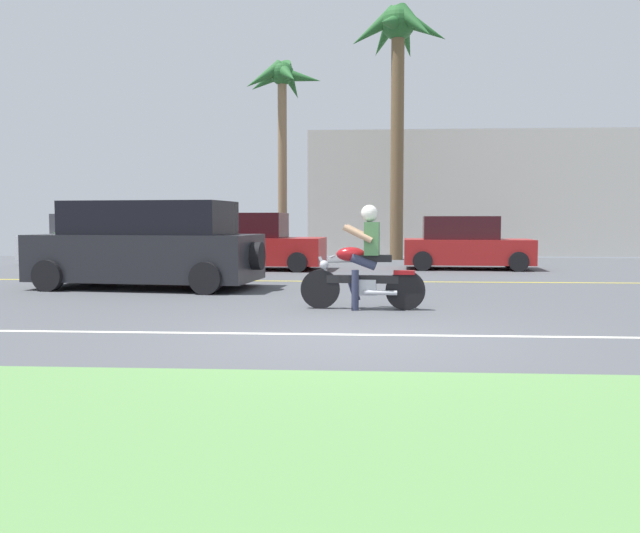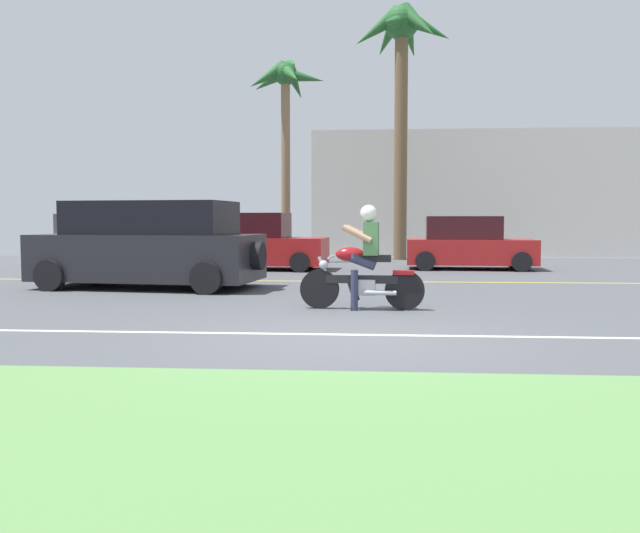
{
  "view_description": "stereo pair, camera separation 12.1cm",
  "coord_description": "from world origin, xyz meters",
  "px_view_note": "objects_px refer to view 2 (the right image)",
  "views": [
    {
      "loc": [
        0.16,
        -8.35,
        1.45
      ],
      "look_at": [
        -0.61,
        3.7,
        0.62
      ],
      "focal_mm": 38.04,
      "sensor_mm": 36.0,
      "label": 1
    },
    {
      "loc": [
        0.29,
        -8.34,
        1.45
      ],
      "look_at": [
        -0.61,
        3.7,
        0.62
      ],
      "focal_mm": 38.04,
      "sensor_mm": 36.0,
      "label": 2
    }
  ],
  "objects_px": {
    "motorcyclist": "(363,265)",
    "parked_car_2": "(468,245)",
    "palm_tree_0": "(402,51)",
    "suv_nearby": "(150,246)",
    "parked_car_1": "(252,243)",
    "palm_tree_1": "(285,96)",
    "motorcyclist_distant": "(65,254)",
    "parked_car_0": "(95,241)"
  },
  "relations": [
    {
      "from": "parked_car_1",
      "to": "palm_tree_0",
      "type": "bearing_deg",
      "value": 48.94
    },
    {
      "from": "motorcyclist",
      "to": "parked_car_2",
      "type": "xyz_separation_m",
      "value": [
        2.98,
        9.22,
        0.01
      ]
    },
    {
      "from": "parked_car_2",
      "to": "motorcyclist_distant",
      "type": "height_order",
      "value": "parked_car_2"
    },
    {
      "from": "parked_car_0",
      "to": "parked_car_1",
      "type": "distance_m",
      "value": 6.04
    },
    {
      "from": "motorcyclist_distant",
      "to": "parked_car_1",
      "type": "bearing_deg",
      "value": 30.45
    },
    {
      "from": "parked_car_0",
      "to": "palm_tree_1",
      "type": "xyz_separation_m",
      "value": [
        6.22,
        1.06,
        4.83
      ]
    },
    {
      "from": "motorcyclist",
      "to": "parked_car_2",
      "type": "bearing_deg",
      "value": 72.08
    },
    {
      "from": "suv_nearby",
      "to": "palm_tree_0",
      "type": "xyz_separation_m",
      "value": [
        5.76,
        10.73,
        6.56
      ]
    },
    {
      "from": "suv_nearby",
      "to": "palm_tree_0",
      "type": "relative_size",
      "value": 0.54
    },
    {
      "from": "suv_nearby",
      "to": "palm_tree_0",
      "type": "bearing_deg",
      "value": 61.76
    },
    {
      "from": "suv_nearby",
      "to": "parked_car_0",
      "type": "distance_m",
      "value": 8.89
    },
    {
      "from": "motorcyclist",
      "to": "parked_car_0",
      "type": "relative_size",
      "value": 0.47
    },
    {
      "from": "motorcyclist",
      "to": "palm_tree_0",
      "type": "distance_m",
      "value": 15.48
    },
    {
      "from": "motorcyclist",
      "to": "suv_nearby",
      "type": "height_order",
      "value": "suv_nearby"
    },
    {
      "from": "parked_car_1",
      "to": "parked_car_2",
      "type": "xyz_separation_m",
      "value": [
        6.33,
        0.57,
        -0.04
      ]
    },
    {
      "from": "suv_nearby",
      "to": "palm_tree_1",
      "type": "bearing_deg",
      "value": 78.32
    },
    {
      "from": "motorcyclist",
      "to": "parked_car_1",
      "type": "height_order",
      "value": "motorcyclist"
    },
    {
      "from": "parked_car_1",
      "to": "palm_tree_1",
      "type": "xyz_separation_m",
      "value": [
        0.6,
        3.27,
        4.83
      ]
    },
    {
      "from": "suv_nearby",
      "to": "parked_car_1",
      "type": "distance_m",
      "value": 5.64
    },
    {
      "from": "motorcyclist",
      "to": "palm_tree_0",
      "type": "bearing_deg",
      "value": 85.06
    },
    {
      "from": "parked_car_2",
      "to": "motorcyclist_distant",
      "type": "relative_size",
      "value": 2.36
    },
    {
      "from": "palm_tree_1",
      "to": "palm_tree_0",
      "type": "bearing_deg",
      "value": 26.29
    },
    {
      "from": "motorcyclist",
      "to": "parked_car_1",
      "type": "distance_m",
      "value": 9.28
    },
    {
      "from": "motorcyclist",
      "to": "parked_car_1",
      "type": "bearing_deg",
      "value": 111.15
    },
    {
      "from": "parked_car_2",
      "to": "parked_car_1",
      "type": "bearing_deg",
      "value": -174.86
    },
    {
      "from": "suv_nearby",
      "to": "palm_tree_0",
      "type": "distance_m",
      "value": 13.83
    },
    {
      "from": "suv_nearby",
      "to": "parked_car_0",
      "type": "height_order",
      "value": "suv_nearby"
    },
    {
      "from": "suv_nearby",
      "to": "motorcyclist_distant",
      "type": "distance_m",
      "value": 4.35
    },
    {
      "from": "palm_tree_1",
      "to": "motorcyclist_distant",
      "type": "bearing_deg",
      "value": -130.59
    },
    {
      "from": "motorcyclist",
      "to": "parked_car_0",
      "type": "distance_m",
      "value": 14.09
    },
    {
      "from": "parked_car_2",
      "to": "palm_tree_1",
      "type": "height_order",
      "value": "palm_tree_1"
    },
    {
      "from": "parked_car_0",
      "to": "parked_car_2",
      "type": "distance_m",
      "value": 12.07
    },
    {
      "from": "parked_car_2",
      "to": "suv_nearby",
      "type": "bearing_deg",
      "value": -141.16
    },
    {
      "from": "parked_car_0",
      "to": "parked_car_2",
      "type": "xyz_separation_m",
      "value": [
        11.96,
        -1.64,
        -0.04
      ]
    },
    {
      "from": "motorcyclist_distant",
      "to": "palm_tree_1",
      "type": "bearing_deg",
      "value": 49.41
    },
    {
      "from": "palm_tree_1",
      "to": "suv_nearby",
      "type": "bearing_deg",
      "value": -101.68
    },
    {
      "from": "suv_nearby",
      "to": "palm_tree_0",
      "type": "height_order",
      "value": "palm_tree_0"
    },
    {
      "from": "parked_car_1",
      "to": "palm_tree_0",
      "type": "relative_size",
      "value": 0.47
    },
    {
      "from": "motorcyclist",
      "to": "palm_tree_0",
      "type": "height_order",
      "value": "palm_tree_0"
    },
    {
      "from": "parked_car_2",
      "to": "palm_tree_0",
      "type": "distance_m",
      "value": 8.38
    },
    {
      "from": "motorcyclist",
      "to": "palm_tree_1",
      "type": "relative_size",
      "value": 0.3
    },
    {
      "from": "motorcyclist_distant",
      "to": "parked_car_2",
      "type": "bearing_deg",
      "value": 16.44
    }
  ]
}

